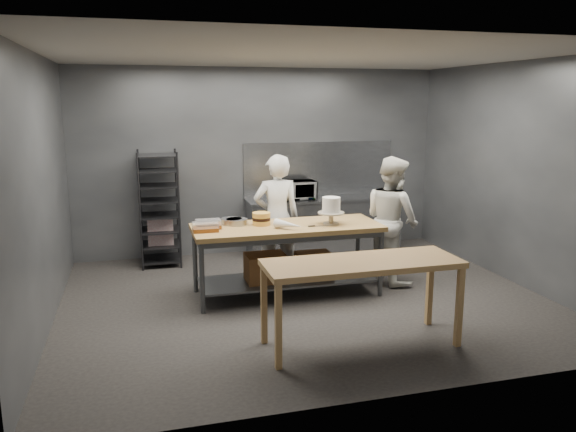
% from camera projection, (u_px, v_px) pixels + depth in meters
% --- Properties ---
extents(ground, '(6.00, 6.00, 0.00)m').
position_uv_depth(ground, '(305.00, 299.00, 7.14)').
color(ground, black).
rests_on(ground, ground).
extents(back_wall, '(6.00, 0.04, 3.00)m').
position_uv_depth(back_wall, '(261.00, 161.00, 9.20)').
color(back_wall, '#4C4F54').
rests_on(back_wall, ground).
extents(work_table, '(2.40, 0.90, 0.92)m').
position_uv_depth(work_table, '(287.00, 252.00, 7.22)').
color(work_table, olive).
rests_on(work_table, ground).
extents(near_counter, '(2.00, 0.70, 0.90)m').
position_uv_depth(near_counter, '(362.00, 269.00, 5.66)').
color(near_counter, olive).
rests_on(near_counter, ground).
extents(back_counter, '(2.60, 0.60, 0.90)m').
position_uv_depth(back_counter, '(324.00, 224.00, 9.37)').
color(back_counter, slate).
rests_on(back_counter, ground).
extents(splashback_panel, '(2.60, 0.02, 0.90)m').
position_uv_depth(splashback_panel, '(319.00, 169.00, 9.47)').
color(splashback_panel, slate).
rests_on(splashback_panel, back_counter).
extents(speed_rack, '(0.61, 0.66, 1.75)m').
position_uv_depth(speed_rack, '(159.00, 209.00, 8.52)').
color(speed_rack, black).
rests_on(speed_rack, ground).
extents(chef_behind, '(0.67, 0.46, 1.77)m').
position_uv_depth(chef_behind, '(277.00, 218.00, 7.79)').
color(chef_behind, silver).
rests_on(chef_behind, ground).
extents(chef_right, '(0.82, 0.96, 1.74)m').
position_uv_depth(chef_right, '(392.00, 220.00, 7.71)').
color(chef_right, silver).
rests_on(chef_right, ground).
extents(microwave, '(0.54, 0.37, 0.30)m').
position_uv_depth(microwave, '(298.00, 190.00, 9.13)').
color(microwave, black).
rests_on(microwave, back_counter).
extents(frosted_cake_stand, '(0.34, 0.34, 0.35)m').
position_uv_depth(frosted_cake_stand, '(331.00, 208.00, 7.16)').
color(frosted_cake_stand, '#ADA18A').
rests_on(frosted_cake_stand, work_table).
extents(layer_cake, '(0.23, 0.23, 0.16)m').
position_uv_depth(layer_cake, '(261.00, 219.00, 7.15)').
color(layer_cake, gold).
rests_on(layer_cake, work_table).
extents(cake_pans, '(0.33, 0.32, 0.07)m').
position_uv_depth(cake_pans, '(234.00, 221.00, 7.19)').
color(cake_pans, gray).
rests_on(cake_pans, work_table).
extents(piping_bag, '(0.34, 0.36, 0.12)m').
position_uv_depth(piping_bag, '(289.00, 225.00, 6.89)').
color(piping_bag, silver).
rests_on(piping_bag, work_table).
extents(offset_spatula, '(0.36, 0.02, 0.02)m').
position_uv_depth(offset_spatula, '(318.00, 226.00, 7.09)').
color(offset_spatula, slate).
rests_on(offset_spatula, work_table).
extents(pastry_clamshells, '(0.36, 0.36, 0.11)m').
position_uv_depth(pastry_clamshells, '(207.00, 226.00, 6.87)').
color(pastry_clamshells, '#96521E').
rests_on(pastry_clamshells, work_table).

